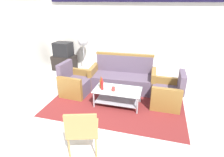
% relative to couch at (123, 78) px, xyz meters
% --- Properties ---
extents(ground_plane, '(14.00, 14.00, 0.00)m').
position_rel_couch_xyz_m(ground_plane, '(0.05, -1.57, -0.32)').
color(ground_plane, white).
extents(wall_back, '(6.52, 0.19, 2.80)m').
position_rel_couch_xyz_m(wall_back, '(0.05, 1.49, 1.16)').
color(wall_back, silver).
rests_on(wall_back, ground).
extents(rug, '(3.21, 2.26, 0.01)m').
position_rel_couch_xyz_m(rug, '(0.02, -0.73, -0.31)').
color(rug, maroon).
rests_on(rug, ground).
extents(couch, '(1.83, 0.82, 0.96)m').
position_rel_couch_xyz_m(couch, '(0.00, 0.00, 0.00)').
color(couch, '#5B4C60').
rests_on(couch, rug).
extents(armchair_left, '(0.74, 0.80, 0.85)m').
position_rel_couch_xyz_m(armchair_left, '(-1.17, -0.62, -0.03)').
color(armchair_left, '#5B4C60').
rests_on(armchair_left, rug).
extents(armchair_right, '(0.70, 0.76, 0.85)m').
position_rel_couch_xyz_m(armchair_right, '(1.21, -0.59, -0.03)').
color(armchair_right, '#5B4C60').
rests_on(armchair_right, rug).
extents(coffee_table, '(1.10, 0.60, 0.40)m').
position_rel_couch_xyz_m(coffee_table, '(0.07, -0.90, -0.04)').
color(coffee_table, silver).
rests_on(coffee_table, rug).
extents(bottle_brown, '(0.08, 0.08, 0.29)m').
position_rel_couch_xyz_m(bottle_brown, '(-0.33, -0.91, 0.20)').
color(bottle_brown, brown).
rests_on(bottle_brown, coffee_table).
extents(bottle_red, '(0.06, 0.06, 0.29)m').
position_rel_couch_xyz_m(bottle_red, '(-0.28, -0.99, 0.21)').
color(bottle_red, red).
rests_on(bottle_red, coffee_table).
extents(cup, '(0.08, 0.08, 0.10)m').
position_rel_couch_xyz_m(cup, '(-0.01, -0.99, 0.14)').
color(cup, red).
rests_on(cup, coffee_table).
extents(tv_stand, '(0.80, 0.50, 0.52)m').
position_rel_couch_xyz_m(tv_stand, '(-2.36, 0.98, -0.06)').
color(tv_stand, black).
rests_on(tv_stand, ground).
extents(television, '(0.63, 0.48, 0.48)m').
position_rel_couch_xyz_m(television, '(-2.36, 0.98, 0.44)').
color(television, black).
rests_on(television, tv_stand).
extents(pedestal_fan, '(0.36, 0.36, 1.27)m').
position_rel_couch_xyz_m(pedestal_fan, '(-1.61, 1.03, 0.70)').
color(pedestal_fan, '#2D2D33').
rests_on(pedestal_fan, ground).
extents(wicker_chair, '(0.60, 0.60, 0.84)m').
position_rel_couch_xyz_m(wicker_chair, '(-0.11, -2.50, 0.18)').
color(wicker_chair, '#AD844C').
rests_on(wicker_chair, ground).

